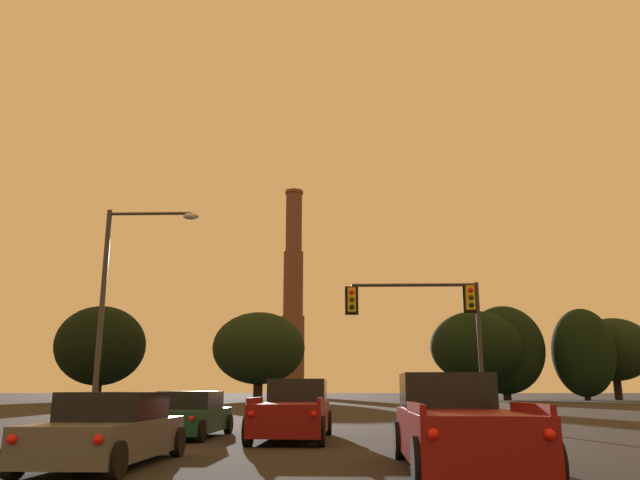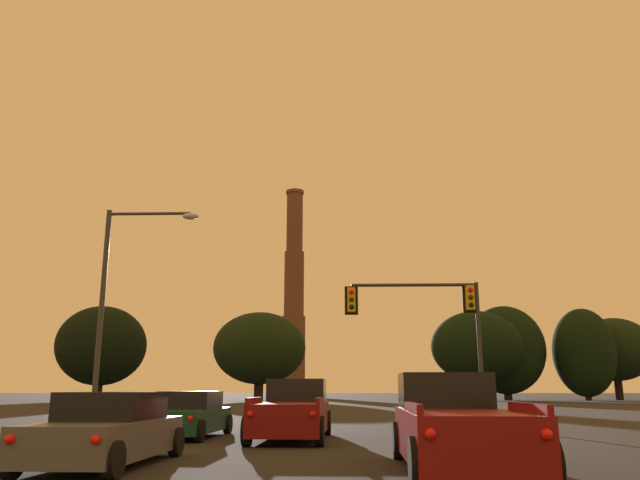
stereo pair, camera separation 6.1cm
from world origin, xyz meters
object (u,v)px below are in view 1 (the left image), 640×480
at_px(pickup_truck_right_lane_second, 458,426).
at_px(street_lamp, 119,290).
at_px(sedan_left_lane_front, 189,416).
at_px(pickup_truck_center_lane_front, 294,412).
at_px(smokestack, 293,312).
at_px(sedan_left_lane_second, 110,431).
at_px(traffic_light_overhead_right, 433,315).

xyz_separation_m(pickup_truck_right_lane_second, street_lamp, (-10.72, 11.19, 4.43)).
distance_m(sedan_left_lane_front, pickup_truck_center_lane_front, 3.47).
relative_size(pickup_truck_right_lane_second, street_lamp, 0.66).
distance_m(pickup_truck_center_lane_front, smokestack, 120.74).
bearing_deg(sedan_left_lane_second, pickup_truck_right_lane_second, -2.87).
distance_m(traffic_light_overhead_right, street_lamp, 12.96).
bearing_deg(traffic_light_overhead_right, street_lamp, -165.70).
bearing_deg(smokestack, sedan_left_lane_front, -87.44).
bearing_deg(street_lamp, sedan_left_lane_front, -39.44).
distance_m(pickup_truck_right_lane_second, street_lamp, 16.11).
relative_size(sedan_left_lane_second, smokestack, 0.10).
height_order(sedan_left_lane_front, traffic_light_overhead_right, traffic_light_overhead_right).
height_order(sedan_left_lane_front, sedan_left_lane_second, same).
bearing_deg(traffic_light_overhead_right, pickup_truck_right_lane_second, -97.24).
relative_size(pickup_truck_right_lane_second, traffic_light_overhead_right, 0.93).
xyz_separation_m(pickup_truck_right_lane_second, smokestack, (-12.33, 126.58, 17.58)).
relative_size(pickup_truck_center_lane_front, street_lamp, 0.66).
bearing_deg(sedan_left_lane_front, street_lamp, 142.90).
relative_size(pickup_truck_right_lane_second, sedan_left_lane_front, 1.16).
bearing_deg(smokestack, traffic_light_overhead_right, -82.81).
distance_m(pickup_truck_center_lane_front, street_lamp, 9.14).
bearing_deg(sedan_left_lane_front, pickup_truck_right_lane_second, -46.88).
xyz_separation_m(traffic_light_overhead_right, smokestack, (-14.16, 112.20, 13.79)).
distance_m(pickup_truck_right_lane_second, sedan_left_lane_front, 10.78).
relative_size(sedan_left_lane_front, smokestack, 0.10).
height_order(sedan_left_lane_front, pickup_truck_center_lane_front, pickup_truck_center_lane_front).
bearing_deg(street_lamp, pickup_truck_right_lane_second, -46.23).
distance_m(pickup_truck_right_lane_second, pickup_truck_center_lane_front, 8.29).
distance_m(sedan_left_lane_second, street_lamp, 12.25).
bearing_deg(street_lamp, traffic_light_overhead_right, 14.30).
bearing_deg(street_lamp, sedan_left_lane_second, -70.09).
height_order(pickup_truck_center_lane_front, smokestack, smokestack).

